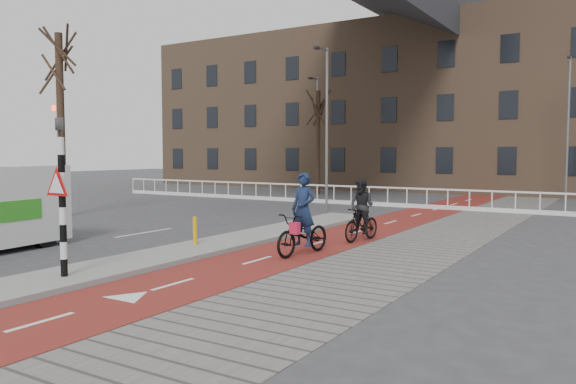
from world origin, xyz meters
The scene contains 15 objects.
ground centered at (0.00, 0.00, 0.00)m, with size 120.00×120.00×0.00m, color #38383A.
bike_lane centered at (1.50, 10.00, 0.01)m, with size 2.50×60.00×0.01m, color maroon.
sidewalk centered at (4.30, 10.00, 0.01)m, with size 3.00×60.00×0.01m, color slate.
curb_island centered at (-0.70, 4.00, 0.06)m, with size 1.80×16.00×0.12m, color gray.
traffic_signal centered at (-0.60, -2.02, 1.99)m, with size 0.80×0.80×3.68m.
bollard centered at (-0.98, 2.52, 0.51)m, with size 0.12×0.12×0.78m, color gold.
cyclist_near centered at (2.10, 3.25, 0.73)m, with size 0.97×2.17×2.16m.
cyclist_far centered at (2.45, 6.16, 0.79)m, with size 0.89×1.81×1.89m.
railing centered at (-5.00, 17.00, 0.31)m, with size 28.00×0.10×0.99m.
townhouse_row centered at (-3.00, 32.00, 7.81)m, with size 46.00×10.00×15.90m.
tree_left centered at (-11.00, 5.68, 3.81)m, with size 0.31×0.31×7.62m, color black.
tree_mid centered at (-7.94, 22.45, 3.33)m, with size 0.29×0.29×6.66m, color black.
streetlight_near centered at (-2.74, 13.76, 3.73)m, with size 0.12×0.12×7.47m, color slate.
streetlight_left centered at (-8.67, 23.70, 3.83)m, with size 0.12×0.12×7.66m, color slate.
streetlight_right centered at (6.32, 24.41, 3.90)m, with size 0.12×0.12×7.80m, color slate.
Camera 1 is at (9.39, -9.35, 2.68)m, focal length 35.00 mm.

